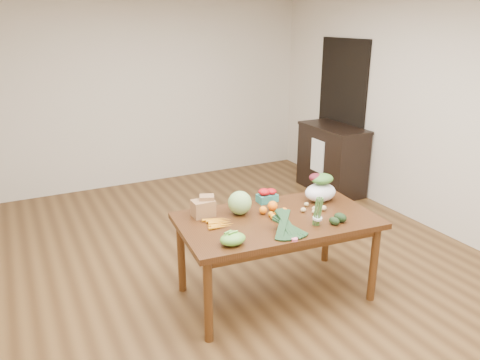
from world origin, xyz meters
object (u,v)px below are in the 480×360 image
dining_table (276,257)px  mandarin_cluster (278,214)px  cabbage (240,203)px  asparagus_bundle (318,211)px  cabinet (332,159)px  paper_bag (203,207)px  salad_bag (321,189)px  kale_bunch (289,226)px

dining_table → mandarin_cluster: (-0.00, -0.02, 0.41)m
cabbage → asparagus_bundle: (0.45, -0.50, 0.02)m
cabbage → mandarin_cluster: bearing=-44.8°
cabinet → paper_bag: (-2.65, -1.65, 0.37)m
cabbage → mandarin_cluster: 0.35m
asparagus_bundle → salad_bag: (0.35, 0.44, -0.01)m
dining_table → salad_bag: salad_bag is taller
cabinet → mandarin_cluster: size_ratio=5.67×
asparagus_bundle → paper_bag: bearing=146.4°
cabinet → kale_bunch: size_ratio=2.55×
mandarin_cluster → kale_bunch: (-0.10, -0.31, 0.04)m
cabbage → mandarin_cluster: cabbage is taller
kale_bunch → asparagus_bundle: size_ratio=1.60×
cabinet → cabbage: (-2.35, -1.75, 0.38)m
paper_bag → cabbage: (0.30, -0.10, 0.02)m
cabinet → asparagus_bundle: size_ratio=4.08×
kale_bunch → dining_table: bearing=78.7°
dining_table → kale_bunch: size_ratio=4.15×
paper_bag → mandarin_cluster: (0.54, -0.34, -0.05)m
cabbage → asparagus_bundle: 0.68m
mandarin_cluster → kale_bunch: 0.33m
kale_bunch → salad_bag: (0.65, 0.49, 0.04)m
paper_bag → asparagus_bundle: bearing=-38.5°
dining_table → salad_bag: (0.56, 0.16, 0.49)m
cabinet → mandarin_cluster: (-2.10, -1.99, 0.32)m
asparagus_bundle → cabbage: bearing=137.1°
paper_bag → cabinet: bearing=31.9°
kale_bunch → paper_bag: bearing=129.4°
kale_bunch → mandarin_cluster: bearing=77.7°
cabbage → kale_bunch: bearing=-75.1°
paper_bag → salad_bag: size_ratio=0.81×
mandarin_cluster → salad_bag: bearing=17.7°
asparagus_bundle → salad_bag: bearing=56.5°
paper_bag → cabbage: size_ratio=1.20×
paper_bag → cabbage: 0.32m
cabinet → cabbage: size_ratio=4.97×
cabinet → salad_bag: 2.41m
asparagus_bundle → salad_bag: 0.56m
asparagus_bundle → salad_bag: asparagus_bundle is taller
cabinet → asparagus_bundle: asparagus_bundle is taller
cabbage → paper_bag: bearing=161.6°
asparagus_bundle → salad_bag: size_ratio=0.82×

